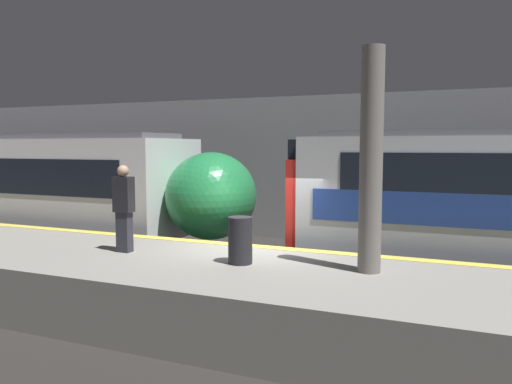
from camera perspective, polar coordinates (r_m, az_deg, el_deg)
name	(u,v)px	position (r m, az deg, el deg)	size (l,w,h in m)	color
ground_plane	(257,294)	(11.05, 0.14, -11.59)	(120.00, 120.00, 0.00)	#282623
platform	(219,292)	(9.31, -4.28, -11.37)	(40.00, 3.65, 1.09)	gray
station_rear_barrier	(333,169)	(16.77, 8.75, 2.61)	(50.00, 0.15, 4.89)	#939399
support_pillar_near	(371,161)	(8.51, 13.02, 3.47)	(0.38, 0.38, 3.75)	slate
person_waiting	(124,206)	(10.30, -14.87, -1.57)	(0.38, 0.24, 1.75)	#2D2D38
trash_bin	(240,240)	(9.06, -1.81, -5.54)	(0.44, 0.44, 0.85)	#232328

